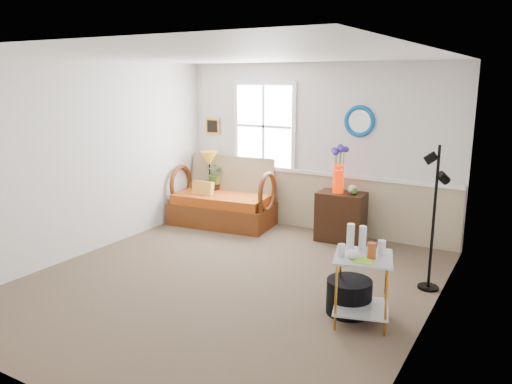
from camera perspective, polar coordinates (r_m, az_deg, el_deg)
The scene contains 19 objects.
floor at distance 6.04m, azimuth -3.25°, elevation -10.22°, with size 4.50×5.00×0.01m, color brown.
ceiling at distance 5.55m, azimuth -3.61°, elevation 15.27°, with size 4.50×5.00×0.01m, color white.
walls at distance 5.65m, azimuth -3.42°, elevation 1.98°, with size 4.51×5.01×2.60m.
wainscot at distance 7.97m, azimuth 6.57°, elevation -1.09°, with size 4.46×0.02×0.90m, color tan.
chair_rail at distance 7.86m, azimuth 6.63°, elevation 2.22°, with size 4.46×0.04×0.06m, color white.
window at distance 8.16m, azimuth 0.92°, elevation 7.52°, with size 1.14×0.06×1.44m, color white, non-canonical shape.
picture at distance 8.72m, azimuth -4.95°, elevation 7.49°, with size 0.28×0.03×0.28m, color #AF7727.
mirror at distance 7.51m, azimuth 11.77°, elevation 7.93°, with size 0.47×0.47×0.07m, color #0868B5.
loveseat at distance 8.20m, azimuth -3.77°, elevation 0.00°, with size 1.65×0.94×1.08m, color #582B14, non-canonical shape.
throw_pillow at distance 8.20m, azimuth -6.12°, elevation -0.05°, with size 0.37×0.09×0.37m, color orange, non-canonical shape.
lamp_stand at distance 8.64m, azimuth -5.31°, elevation -0.97°, with size 0.34×0.34×0.60m, color black, non-canonical shape.
table_lamp at distance 8.54m, azimuth -5.33°, elevation 2.83°, with size 0.30×0.30×0.55m, color #AF781E, non-canonical shape.
potted_plant at distance 8.46m, azimuth -4.62°, elevation 1.85°, with size 0.33×0.37×0.29m, color #42622A.
cabinet at distance 7.48m, azimuth 9.67°, elevation -2.81°, with size 0.68×0.44×0.73m, color black, non-canonical shape.
flower_vase at distance 7.33m, azimuth 9.44°, elevation 2.57°, with size 0.20×0.20×0.69m, color red, non-canonical shape.
side_table at distance 5.09m, azimuth 12.00°, elevation -10.83°, with size 0.55×0.55×0.69m, color #BE8527, non-canonical shape.
tabletop_items at distance 4.94m, azimuth 11.98°, elevation -5.59°, with size 0.45×0.45×0.27m, color silver, non-canonical shape.
floor_lamp at distance 5.91m, azimuth 19.64°, elevation -2.92°, with size 0.24×0.24×1.66m, color black, non-canonical shape.
ottoman at distance 5.32m, azimuth 10.57°, elevation -11.64°, with size 0.47×0.47×0.36m, color black.
Camera 1 is at (3.08, -4.62, 2.37)m, focal length 35.00 mm.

